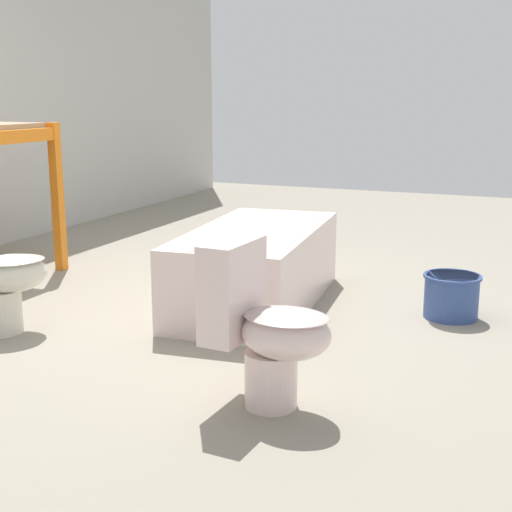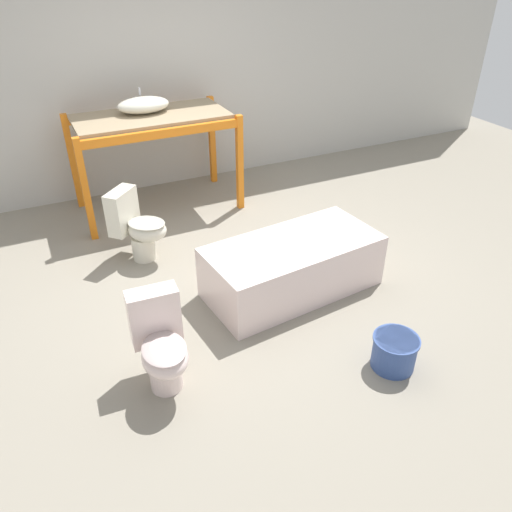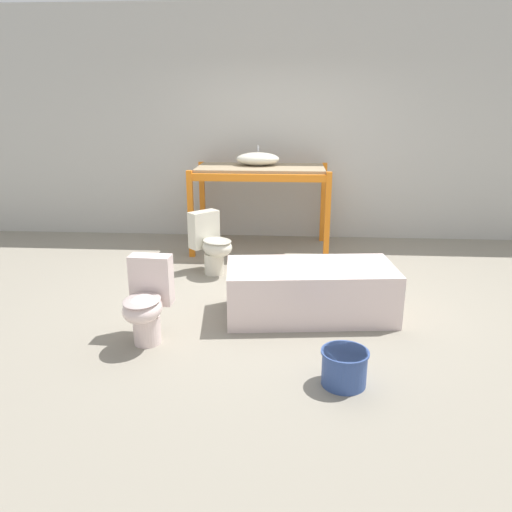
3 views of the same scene
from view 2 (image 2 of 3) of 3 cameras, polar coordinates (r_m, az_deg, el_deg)
name	(u,v)px [view 2 (image 2 of 3)]	position (r m, az deg, el deg)	size (l,w,h in m)	color
ground_plane	(232,266)	(4.92, -2.76, -1.18)	(12.00, 12.00, 0.00)	gray
warehouse_wall_rear	(151,55)	(6.38, -11.88, 21.56)	(10.80, 0.08, 3.20)	beige
shelving_rack	(152,129)	(5.83, -11.77, 13.97)	(1.80, 0.94, 1.11)	orange
sink_basin	(143,105)	(5.84, -12.76, 16.49)	(0.57, 0.37, 0.25)	silver
bathtub_main	(293,263)	(4.46, 4.20, -0.79)	(1.62, 0.89, 0.49)	silver
toilet_near	(138,226)	(5.01, -13.37, 3.32)	(0.61, 0.61, 0.71)	silver
toilet_far	(161,345)	(3.54, -10.77, -9.96)	(0.36, 0.55, 0.71)	silver
bucket_white	(394,351)	(3.89, 15.53, -10.46)	(0.34, 0.34, 0.26)	#334C8C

